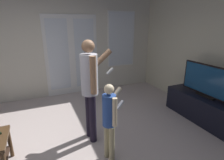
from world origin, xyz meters
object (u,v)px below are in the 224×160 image
Objects in this scene: tv_stand at (203,108)px; flat_screen_tv at (208,81)px; person_child at (110,116)px; person_adult at (90,83)px.

flat_screen_tv is at bearing 114.45° from tv_stand.
person_child reaches higher than flat_screen_tv.
flat_screen_tv is 2.17m from person_adult.
tv_stand is 0.95× the size of person_adult.
flat_screen_tv reaches higher than tv_stand.
flat_screen_tv is 0.99× the size of person_child.
person_adult reaches higher than tv_stand.
tv_stand is 1.39× the size of flat_screen_tv.
person_adult reaches higher than person_child.
person_child is (-2.07, -0.27, -0.14)m from flat_screen_tv.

